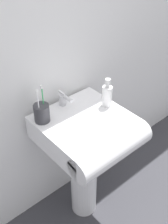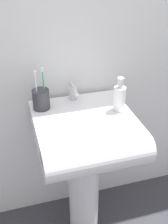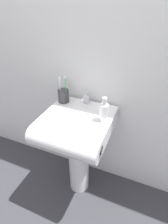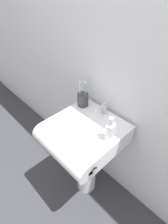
% 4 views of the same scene
% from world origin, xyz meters
% --- Properties ---
extents(ground_plane, '(6.00, 6.00, 0.00)m').
position_xyz_m(ground_plane, '(0.00, 0.00, 0.00)').
color(ground_plane, '#38383D').
rests_on(ground_plane, ground).
extents(wall_back, '(5.00, 0.05, 2.40)m').
position_xyz_m(wall_back, '(0.00, 0.27, 1.20)').
color(wall_back, white).
rests_on(wall_back, ground).
extents(sink_pedestal, '(0.18, 0.18, 0.69)m').
position_xyz_m(sink_pedestal, '(0.00, 0.00, 0.34)').
color(sink_pedestal, white).
rests_on(sink_pedestal, ground).
extents(sink_basin, '(0.49, 0.53, 0.15)m').
position_xyz_m(sink_basin, '(0.00, -0.06, 0.76)').
color(sink_basin, white).
rests_on(sink_basin, sink_pedestal).
extents(faucet, '(0.04, 0.12, 0.09)m').
position_xyz_m(faucet, '(-0.01, 0.17, 0.88)').
color(faucet, silver).
rests_on(faucet, sink_basin).
extents(toothbrush_cup, '(0.09, 0.09, 0.22)m').
position_xyz_m(toothbrush_cup, '(-0.19, 0.14, 0.88)').
color(toothbrush_cup, '#38383D').
rests_on(toothbrush_cup, sink_basin).
extents(soap_bottle, '(0.06, 0.06, 0.18)m').
position_xyz_m(soap_bottle, '(0.19, 0.01, 0.90)').
color(soap_bottle, white).
rests_on(soap_bottle, sink_basin).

